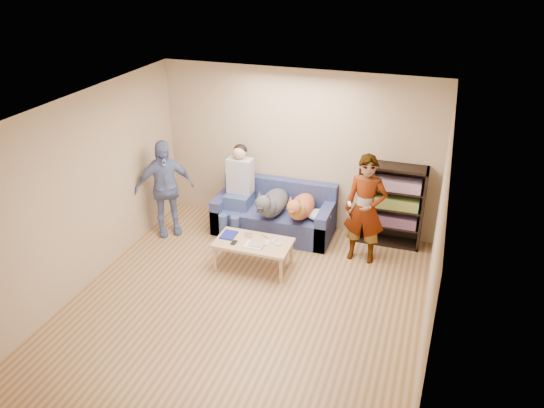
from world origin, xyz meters
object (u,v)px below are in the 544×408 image
(person_seated, at_px, (238,187))
(coffee_table, at_px, (253,244))
(sofa, at_px, (275,216))
(person_standing_right, at_px, (365,210))
(person_standing_left, at_px, (165,188))
(dog_gray, at_px, (272,203))
(notebook_blue, at_px, (229,235))
(camera_silver, at_px, (248,235))
(bookshelf, at_px, (391,203))
(dog_tan, at_px, (301,207))

(person_seated, xyz_separation_m, coffee_table, (0.62, -1.00, -0.40))
(sofa, xyz_separation_m, person_seated, (-0.58, -0.13, 0.49))
(person_standing_right, distance_m, person_standing_left, 3.15)
(sofa, bearing_deg, dog_gray, -82.93)
(notebook_blue, bearing_deg, camera_silver, 14.04)
(person_standing_left, distance_m, dog_gray, 1.71)
(bookshelf, bearing_deg, person_standing_right, -115.50)
(person_standing_left, bearing_deg, sofa, -19.13)
(dog_tan, bearing_deg, dog_gray, -173.39)
(dog_gray, xyz_separation_m, coffee_table, (0.01, -0.86, -0.26))
(camera_silver, xyz_separation_m, dog_tan, (0.56, 0.80, 0.17))
(person_standing_left, xyz_separation_m, sofa, (1.64, 0.60, -0.51))
(sofa, bearing_deg, person_seated, -167.65)
(person_seated, xyz_separation_m, dog_gray, (0.61, -0.13, -0.14))
(notebook_blue, distance_m, bookshelf, 2.53)
(sofa, relative_size, coffee_table, 1.73)
(person_standing_left, distance_m, coffee_table, 1.81)
(person_seated, relative_size, dog_tan, 1.29)
(notebook_blue, height_order, sofa, sofa)
(dog_tan, bearing_deg, notebook_blue, -134.18)
(dog_gray, height_order, bookshelf, bookshelf)
(notebook_blue, xyz_separation_m, camera_silver, (0.28, 0.07, 0.01))
(camera_silver, bearing_deg, notebook_blue, -165.96)
(sofa, bearing_deg, notebook_blue, -108.43)
(sofa, distance_m, person_seated, 0.77)
(notebook_blue, bearing_deg, dog_tan, 45.82)
(person_seated, height_order, dog_gray, person_seated)
(camera_silver, bearing_deg, person_seated, 119.74)
(bookshelf, bearing_deg, dog_gray, -164.40)
(coffee_table, bearing_deg, sofa, 92.15)
(camera_silver, xyz_separation_m, person_seated, (-0.50, 0.88, 0.33))
(bookshelf, bearing_deg, sofa, -172.60)
(camera_silver, bearing_deg, person_standing_right, 21.03)
(sofa, distance_m, dog_tan, 0.62)
(dog_gray, bearing_deg, camera_silver, -98.42)
(person_seated, bearing_deg, bookshelf, 8.62)
(notebook_blue, distance_m, dog_tan, 1.22)
(camera_silver, distance_m, person_seated, 1.06)
(sofa, distance_m, coffee_table, 1.13)
(person_standing_left, bearing_deg, person_seated, -15.22)
(dog_gray, xyz_separation_m, dog_tan, (0.45, 0.05, -0.02))
(notebook_blue, height_order, bookshelf, bookshelf)
(person_standing_right, distance_m, dog_gray, 1.49)
(dog_tan, bearing_deg, person_seated, 175.65)
(camera_silver, height_order, bookshelf, bookshelf)
(camera_silver, distance_m, sofa, 1.02)
(person_standing_right, height_order, sofa, person_standing_right)
(person_seated, relative_size, bookshelf, 1.13)
(notebook_blue, bearing_deg, bookshelf, 31.21)
(camera_silver, bearing_deg, sofa, 85.57)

